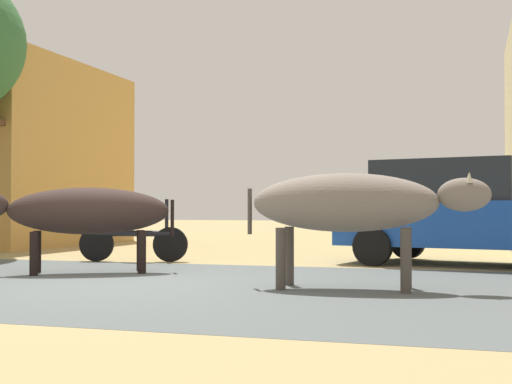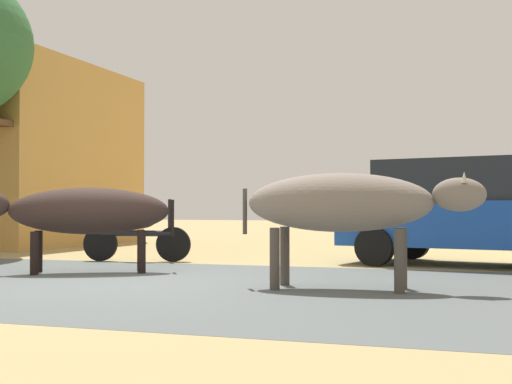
% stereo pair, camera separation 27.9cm
% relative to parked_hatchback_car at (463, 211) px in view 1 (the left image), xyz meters
% --- Properties ---
extents(ground, '(80.00, 80.00, 0.00)m').
position_rel_parked_hatchback_car_xyz_m(ground, '(-3.93, -3.99, -0.84)').
color(ground, tan).
extents(asphalt_road, '(72.00, 5.84, 0.00)m').
position_rel_parked_hatchback_car_xyz_m(asphalt_road, '(-3.93, -3.99, -0.84)').
color(asphalt_road, '#525959').
rests_on(asphalt_road, ground).
extents(parked_hatchback_car, '(4.16, 2.57, 1.64)m').
position_rel_parked_hatchback_car_xyz_m(parked_hatchback_car, '(0.00, 0.00, 0.00)').
color(parked_hatchback_car, '#1A47A2').
rests_on(parked_hatchback_car, ground).
extents(parked_motorcycle, '(1.81, 0.45, 1.04)m').
position_rel_parked_hatchback_car_xyz_m(parked_motorcycle, '(-5.23, -0.88, -0.38)').
color(parked_motorcycle, black).
rests_on(parked_motorcycle, ground).
extents(cow_near_brown, '(2.60, 1.71, 1.17)m').
position_rel_parked_hatchback_car_xyz_m(cow_near_brown, '(-4.96, -2.97, -0.00)').
color(cow_near_brown, '#2F221F').
rests_on(cow_near_brown, ground).
extents(cow_far_dark, '(2.66, 0.86, 1.28)m').
position_rel_parked_hatchback_car_xyz_m(cow_far_dark, '(-1.15, -3.80, 0.10)').
color(cow_far_dark, slate).
rests_on(cow_far_dark, ground).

